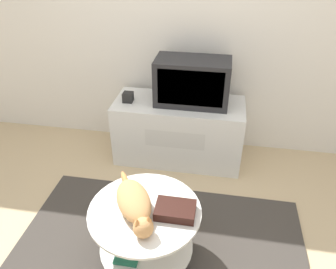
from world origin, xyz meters
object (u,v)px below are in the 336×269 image
(tv, at_px, (192,82))
(dvd_box, at_px, (175,210))
(cat, at_px, (135,203))
(speaker, at_px, (128,97))

(tv, distance_m, dvd_box, 1.26)
(cat, bearing_deg, tv, 141.71)
(tv, bearing_deg, speaker, -172.12)
(dvd_box, bearing_deg, tv, 92.02)
(tv, xyz_separation_m, speaker, (-0.57, -0.08, -0.16))
(speaker, distance_m, dvd_box, 1.30)
(tv, height_order, dvd_box, tv)
(speaker, xyz_separation_m, cat, (0.36, -1.16, -0.13))
(cat, bearing_deg, dvd_box, 65.78)
(tv, height_order, speaker, tv)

